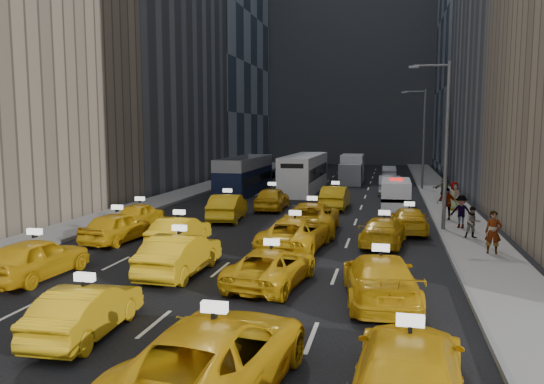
% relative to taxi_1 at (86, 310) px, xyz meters
% --- Properties ---
extents(ground, '(160.00, 160.00, 0.00)m').
position_rel_taxi_1_xyz_m(ground, '(1.41, 5.15, -0.69)').
color(ground, black).
rests_on(ground, ground).
extents(sidewalk_west, '(3.00, 90.00, 0.15)m').
position_rel_taxi_1_xyz_m(sidewalk_west, '(-9.09, 30.15, -0.62)').
color(sidewalk_west, gray).
rests_on(sidewalk_west, ground).
extents(sidewalk_east, '(3.00, 90.00, 0.15)m').
position_rel_taxi_1_xyz_m(sidewalk_east, '(11.91, 30.15, -0.62)').
color(sidewalk_east, gray).
rests_on(sidewalk_east, ground).
extents(curb_west, '(0.15, 90.00, 0.18)m').
position_rel_taxi_1_xyz_m(curb_west, '(-7.64, 30.15, -0.60)').
color(curb_west, slate).
rests_on(curb_west, ground).
extents(curb_east, '(0.15, 90.00, 0.18)m').
position_rel_taxi_1_xyz_m(curb_east, '(10.46, 30.15, -0.60)').
color(curb_east, slate).
rests_on(curb_east, ground).
extents(building_west_far, '(16.00, 22.00, 42.00)m').
position_rel_taxi_1_xyz_m(building_west_far, '(-19.09, 59.15, 20.31)').
color(building_west_far, '#2D3847').
rests_on(building_west_far, ground).
extents(building_backdrop, '(30.00, 12.00, 40.00)m').
position_rel_taxi_1_xyz_m(building_backdrop, '(1.41, 77.15, 19.31)').
color(building_backdrop, slate).
rests_on(building_backdrop, ground).
extents(streetlight_near, '(2.15, 0.22, 9.00)m').
position_rel_taxi_1_xyz_m(streetlight_near, '(10.60, 17.15, 4.23)').
color(streetlight_near, '#595B60').
rests_on(streetlight_near, ground).
extents(streetlight_far, '(2.15, 0.22, 9.00)m').
position_rel_taxi_1_xyz_m(streetlight_far, '(10.60, 37.15, 4.23)').
color(streetlight_far, '#595B60').
rests_on(streetlight_far, ground).
extents(taxi_1, '(1.68, 4.27, 1.38)m').
position_rel_taxi_1_xyz_m(taxi_1, '(0.00, 0.00, 0.00)').
color(taxi_1, gold).
rests_on(taxi_1, ground).
extents(taxi_2, '(3.30, 6.18, 1.65)m').
position_rel_taxi_1_xyz_m(taxi_2, '(4.39, -2.26, 0.13)').
color(taxi_2, gold).
rests_on(taxi_2, ground).
extents(taxi_3, '(2.49, 5.42, 1.54)m').
position_rel_taxi_1_xyz_m(taxi_3, '(8.30, -1.85, 0.08)').
color(taxi_3, gold).
rests_on(taxi_3, ground).
extents(taxi_4, '(2.13, 4.66, 1.55)m').
position_rel_taxi_1_xyz_m(taxi_4, '(-4.82, 4.46, 0.08)').
color(taxi_4, gold).
rests_on(taxi_4, ground).
extents(taxi_5, '(1.78, 4.83, 1.58)m').
position_rel_taxi_1_xyz_m(taxi_5, '(0.14, 6.15, 0.10)').
color(taxi_5, gold).
rests_on(taxi_5, ground).
extents(taxi_6, '(2.83, 5.05, 1.33)m').
position_rel_taxi_1_xyz_m(taxi_6, '(3.84, 5.57, -0.03)').
color(taxi_6, gold).
rests_on(taxi_6, ground).
extents(taxi_7, '(2.84, 5.61, 1.56)m').
position_rel_taxi_1_xyz_m(taxi_7, '(7.62, 4.48, 0.09)').
color(taxi_7, gold).
rests_on(taxi_7, ground).
extents(taxi_8, '(2.29, 4.59, 1.50)m').
position_rel_taxi_1_xyz_m(taxi_8, '(-5.07, 10.94, 0.06)').
color(taxi_8, gold).
rests_on(taxi_8, ground).
extents(taxi_9, '(1.70, 4.38, 1.42)m').
position_rel_taxi_1_xyz_m(taxi_9, '(-1.73, 10.64, 0.02)').
color(taxi_9, gold).
rests_on(taxi_9, ground).
extents(taxi_10, '(2.92, 5.58, 1.50)m').
position_rel_taxi_1_xyz_m(taxi_10, '(3.68, 11.13, 0.06)').
color(taxi_10, gold).
rests_on(taxi_10, ground).
extents(taxi_11, '(2.46, 4.83, 1.34)m').
position_rel_taxi_1_xyz_m(taxi_11, '(7.63, 13.08, -0.02)').
color(taxi_11, gold).
rests_on(taxi_11, ground).
extents(taxi_12, '(1.66, 3.97, 1.34)m').
position_rel_taxi_1_xyz_m(taxi_12, '(-6.02, 15.23, -0.02)').
color(taxi_12, gold).
rests_on(taxi_12, ground).
extents(taxi_13, '(2.22, 5.00, 1.60)m').
position_rel_taxi_1_xyz_m(taxi_13, '(-1.71, 18.10, 0.11)').
color(taxi_13, gold).
rests_on(taxi_13, ground).
extents(taxi_14, '(2.90, 5.91, 1.62)m').
position_rel_taxi_1_xyz_m(taxi_14, '(3.83, 15.50, 0.12)').
color(taxi_14, gold).
rests_on(taxi_14, ground).
extents(taxi_15, '(1.96, 4.60, 1.32)m').
position_rel_taxi_1_xyz_m(taxi_15, '(8.89, 16.57, -0.03)').
color(taxi_15, gold).
rests_on(taxi_15, ground).
extents(taxi_16, '(1.95, 4.65, 1.57)m').
position_rel_taxi_1_xyz_m(taxi_16, '(0.02, 22.72, 0.09)').
color(taxi_16, gold).
rests_on(taxi_16, ground).
extents(taxi_17, '(1.76, 4.80, 1.57)m').
position_rel_taxi_1_xyz_m(taxi_17, '(4.17, 24.33, 0.09)').
color(taxi_17, gold).
rests_on(taxi_17, ground).
extents(nypd_van, '(2.38, 5.15, 2.14)m').
position_rel_taxi_1_xyz_m(nypd_van, '(8.27, 25.06, 0.28)').
color(nypd_van, white).
rests_on(nypd_van, ground).
extents(double_decker, '(3.81, 10.80, 3.08)m').
position_rel_taxi_1_xyz_m(double_decker, '(-4.29, 31.31, 0.83)').
color(double_decker, black).
rests_on(double_decker, ground).
extents(city_bus, '(3.52, 12.59, 3.21)m').
position_rel_taxi_1_xyz_m(city_bus, '(0.40, 34.29, 0.90)').
color(city_bus, silver).
rests_on(city_bus, ground).
extents(box_truck, '(2.21, 6.36, 2.90)m').
position_rel_taxi_1_xyz_m(box_truck, '(4.05, 41.88, 0.73)').
color(box_truck, silver).
rests_on(box_truck, ground).
extents(misc_car_0, '(1.86, 5.05, 1.65)m').
position_rel_taxi_1_xyz_m(misc_car_0, '(7.80, 33.09, 0.13)').
color(misc_car_0, '#A1A4A9').
rests_on(misc_car_0, ground).
extents(misc_car_1, '(2.29, 4.89, 1.35)m').
position_rel_taxi_1_xyz_m(misc_car_1, '(-5.83, 43.91, -0.02)').
color(misc_car_1, black).
rests_on(misc_car_1, ground).
extents(misc_car_2, '(2.10, 5.03, 1.45)m').
position_rel_taxi_1_xyz_m(misc_car_2, '(3.77, 52.34, 0.03)').
color(misc_car_2, slate).
rests_on(misc_car_2, ground).
extents(misc_car_3, '(2.19, 4.81, 1.60)m').
position_rel_taxi_1_xyz_m(misc_car_3, '(-0.62, 47.48, 0.11)').
color(misc_car_3, black).
rests_on(misc_car_3, ground).
extents(misc_car_4, '(1.68, 4.34, 1.41)m').
position_rel_taxi_1_xyz_m(misc_car_4, '(7.71, 48.35, 0.01)').
color(misc_car_4, '#B3B5BC').
rests_on(misc_car_4, ground).
extents(pedestrian_0, '(0.73, 0.53, 1.86)m').
position_rel_taxi_1_xyz_m(pedestrian_0, '(12.24, 11.69, 0.39)').
color(pedestrian_0, gray).
rests_on(pedestrian_0, sidewalk_east).
extents(pedestrian_1, '(0.81, 0.53, 1.56)m').
position_rel_taxi_1_xyz_m(pedestrian_1, '(11.89, 14.98, 0.24)').
color(pedestrian_1, gray).
rests_on(pedestrian_1, sidewalk_east).
extents(pedestrian_2, '(1.25, 0.89, 1.79)m').
position_rel_taxi_1_xyz_m(pedestrian_2, '(11.66, 17.66, 0.35)').
color(pedestrian_2, gray).
rests_on(pedestrian_2, sidewalk_east).
extents(pedestrian_3, '(1.18, 0.66, 1.90)m').
position_rel_taxi_1_xyz_m(pedestrian_3, '(11.18, 20.41, 0.41)').
color(pedestrian_3, gray).
rests_on(pedestrian_3, sidewalk_east).
extents(pedestrian_4, '(1.04, 0.82, 1.87)m').
position_rel_taxi_1_xyz_m(pedestrian_4, '(12.03, 24.37, 0.39)').
color(pedestrian_4, gray).
rests_on(pedestrian_4, sidewalk_east).
extents(pedestrian_5, '(1.74, 0.52, 1.87)m').
position_rel_taxi_1_xyz_m(pedestrian_5, '(11.85, 28.83, 0.39)').
color(pedestrian_5, gray).
rests_on(pedestrian_5, sidewalk_east).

